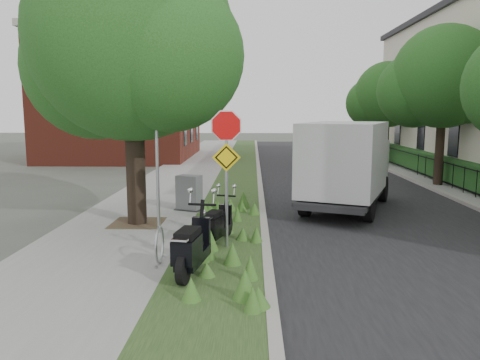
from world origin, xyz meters
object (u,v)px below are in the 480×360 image
at_px(scooter_far, 191,252).
at_px(box_truck, 347,162).
at_px(sign_assembly, 226,150).
at_px(utility_cabinet, 189,193).
at_px(scooter_near, 216,228).

relative_size(scooter_far, box_truck, 0.34).
relative_size(sign_assembly, utility_cabinet, 2.96).
height_order(box_truck, utility_cabinet, box_truck).
bearing_deg(box_truck, scooter_far, -122.25).
xyz_separation_m(sign_assembly, scooter_near, (-0.27, 0.24, -1.82)).
distance_m(sign_assembly, scooter_near, 1.86).
distance_m(sign_assembly, box_truck, 6.00).
distance_m(sign_assembly, scooter_far, 2.65).
height_order(scooter_near, scooter_far, scooter_far).
height_order(scooter_near, box_truck, box_truck).
bearing_deg(utility_cabinet, scooter_near, -73.32).
xyz_separation_m(sign_assembly, scooter_far, (-0.57, -1.91, -1.76)).
distance_m(sign_assembly, utility_cabinet, 4.57).
xyz_separation_m(scooter_near, scooter_far, (-0.30, -2.15, 0.07)).
distance_m(scooter_near, box_truck, 6.04).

